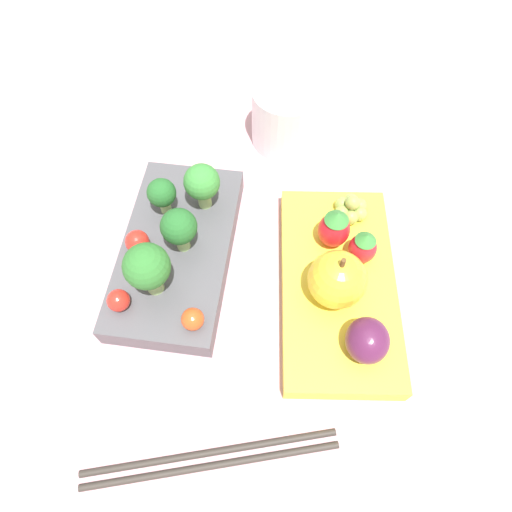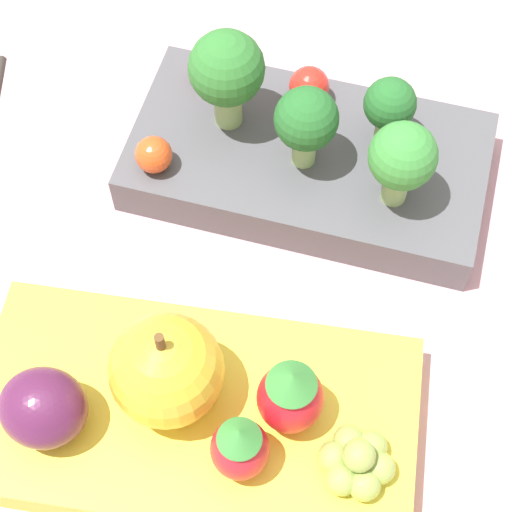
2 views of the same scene
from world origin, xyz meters
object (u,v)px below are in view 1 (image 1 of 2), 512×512
(grape_cluster, at_px, (351,208))
(cherry_tomato_2, at_px, (118,300))
(broccoli_floret_0, at_px, (147,268))
(strawberry_0, at_px, (334,228))
(apple, at_px, (337,280))
(broccoli_floret_1, at_px, (162,194))
(broccoli_floret_3, at_px, (202,183))
(strawberry_1, at_px, (363,247))
(broccoli_floret_2, at_px, (179,228))
(cherry_tomato_1, at_px, (193,319))
(plum, at_px, (367,340))
(drinking_cup, at_px, (286,116))
(bento_box_savoury, at_px, (177,251))
(chopsticks_pair, at_px, (211,459))
(bento_box_fruit, at_px, (338,286))
(cherry_tomato_0, at_px, (137,242))

(grape_cluster, bearing_deg, cherry_tomato_2, 121.29)
(broccoli_floret_0, height_order, strawberry_0, broccoli_floret_0)
(cherry_tomato_2, height_order, apple, apple)
(cherry_tomato_2, bearing_deg, broccoli_floret_1, -10.60)
(broccoli_floret_0, xyz_separation_m, broccoli_floret_3, (0.10, -0.03, -0.01))
(broccoli_floret_0, relative_size, strawberry_0, 1.33)
(strawberry_1, relative_size, grape_cluster, 1.15)
(broccoli_floret_2, distance_m, cherry_tomato_1, 0.08)
(plum, bearing_deg, drinking_cup, 18.34)
(cherry_tomato_1, bearing_deg, drinking_cup, -14.06)
(broccoli_floret_0, relative_size, broccoli_floret_2, 1.20)
(apple, distance_m, grape_cluster, 0.09)
(bento_box_savoury, relative_size, cherry_tomato_1, 9.88)
(broccoli_floret_2, relative_size, chopsticks_pair, 0.25)
(bento_box_fruit, bearing_deg, apple, 154.32)
(broccoli_floret_2, bearing_deg, plum, -115.66)
(broccoli_floret_2, relative_size, cherry_tomato_2, 2.54)
(drinking_cup, bearing_deg, cherry_tomato_0, 144.71)
(bento_box_fruit, height_order, grape_cluster, grape_cluster)
(bento_box_fruit, height_order, broccoli_floret_0, broccoli_floret_0)
(broccoli_floret_3, relative_size, plum, 1.34)
(apple, height_order, chopsticks_pair, apple)
(strawberry_1, bearing_deg, grape_cluster, 10.10)
(plum, bearing_deg, broccoli_floret_3, 49.86)
(strawberry_0, relative_size, drinking_cup, 0.60)
(grape_cluster, bearing_deg, strawberry_1, -169.90)
(bento_box_fruit, distance_m, apple, 0.04)
(broccoli_floret_2, distance_m, plum, 0.19)
(broccoli_floret_1, bearing_deg, cherry_tomato_1, -157.66)
(broccoli_floret_0, bearing_deg, plum, -100.75)
(cherry_tomato_2, bearing_deg, chopsticks_pair, -140.07)
(broccoli_floret_2, bearing_deg, cherry_tomato_0, 98.28)
(cherry_tomato_1, height_order, drinking_cup, drinking_cup)
(bento_box_fruit, height_order, cherry_tomato_2, cherry_tomato_2)
(broccoli_floret_1, height_order, chopsticks_pair, broccoli_floret_1)
(broccoli_floret_0, height_order, drinking_cup, broccoli_floret_0)
(broccoli_floret_3, bearing_deg, apple, -122.53)
(broccoli_floret_0, bearing_deg, grape_cluster, -59.48)
(broccoli_floret_1, distance_m, apple, 0.18)
(bento_box_fruit, height_order, broccoli_floret_1, broccoli_floret_1)
(cherry_tomato_1, distance_m, drinking_cup, 0.26)
(cherry_tomato_2, relative_size, apple, 0.33)
(cherry_tomato_2, distance_m, apple, 0.19)
(cherry_tomato_0, distance_m, cherry_tomato_1, 0.10)
(bento_box_savoury, bearing_deg, chopsticks_pair, -161.77)
(broccoli_floret_0, xyz_separation_m, cherry_tomato_0, (0.04, 0.02, -0.03))
(bento_box_savoury, height_order, strawberry_0, strawberry_0)
(apple, bearing_deg, cherry_tomato_0, 81.94)
(plum, bearing_deg, bento_box_savoury, 65.10)
(cherry_tomato_1, xyz_separation_m, grape_cluster, (0.13, -0.14, -0.01))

